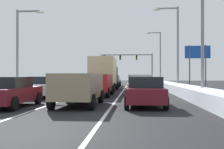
% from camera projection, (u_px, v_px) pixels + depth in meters
% --- Properties ---
extents(ground_plane, '(132.81, 132.81, 0.00)m').
position_uv_depth(ground_plane, '(105.00, 92.00, 27.28)').
color(ground_plane, black).
extents(lane_stripe_between_right_lane_and_center_lane, '(0.14, 56.19, 0.01)m').
position_uv_depth(lane_stripe_between_right_lane_and_center_lane, '(124.00, 89.00, 32.24)').
color(lane_stripe_between_right_lane_and_center_lane, silver).
rests_on(lane_stripe_between_right_lane_and_center_lane, ground).
extents(lane_stripe_between_center_lane_and_left_lane, '(0.14, 56.19, 0.01)m').
position_uv_depth(lane_stripe_between_center_lane_and_left_lane, '(95.00, 89.00, 32.51)').
color(lane_stripe_between_center_lane_and_left_lane, silver).
rests_on(lane_stripe_between_center_lane_and_left_lane, ground).
extents(snow_bank_right_shoulder, '(1.82, 56.19, 0.76)m').
position_uv_depth(snow_bank_right_shoulder, '(170.00, 86.00, 31.83)').
color(snow_bank_right_shoulder, silver).
rests_on(snow_bank_right_shoulder, ground).
extents(snow_bank_left_shoulder, '(1.71, 56.19, 0.49)m').
position_uv_depth(snow_bank_left_shoulder, '(51.00, 87.00, 32.93)').
color(snow_bank_left_shoulder, silver).
rests_on(snow_bank_left_shoulder, ground).
extents(sedan_maroon_right_lane_nearest, '(2.00, 4.50, 1.51)m').
position_uv_depth(sedan_maroon_right_lane_nearest, '(145.00, 91.00, 14.15)').
color(sedan_maroon_right_lane_nearest, maroon).
rests_on(sedan_maroon_right_lane_nearest, ground).
extents(sedan_white_right_lane_second, '(2.00, 4.50, 1.51)m').
position_uv_depth(sedan_white_right_lane_second, '(139.00, 86.00, 21.13)').
color(sedan_white_right_lane_second, silver).
rests_on(sedan_white_right_lane_second, ground).
extents(suv_silver_right_lane_third, '(2.16, 4.90, 1.67)m').
position_uv_depth(suv_silver_right_lane_third, '(140.00, 81.00, 27.96)').
color(suv_silver_right_lane_third, '#B7BABF').
rests_on(suv_silver_right_lane_third, ground).
extents(suv_charcoal_right_lane_fourth, '(2.16, 4.90, 1.67)m').
position_uv_depth(suv_charcoal_right_lane_fourth, '(137.00, 80.00, 34.45)').
color(suv_charcoal_right_lane_fourth, '#38383D').
rests_on(suv_charcoal_right_lane_fourth, ground).
extents(suv_green_right_lane_fifth, '(2.16, 4.90, 1.67)m').
position_uv_depth(suv_green_right_lane_fifth, '(138.00, 79.00, 41.45)').
color(suv_green_right_lane_fifth, '#1E5633').
rests_on(suv_green_right_lane_fifth, ground).
extents(suv_tan_center_lane_nearest, '(2.16, 4.90, 1.67)m').
position_uv_depth(suv_tan_center_lane_nearest, '(79.00, 86.00, 14.38)').
color(suv_tan_center_lane_nearest, '#937F60').
rests_on(suv_tan_center_lane_nearest, ground).
extents(suv_red_center_lane_second, '(2.16, 4.90, 1.67)m').
position_uv_depth(suv_red_center_lane_second, '(98.00, 83.00, 21.16)').
color(suv_red_center_lane_second, maroon).
rests_on(suv_red_center_lane_second, ground).
extents(box_truck_center_lane_third, '(2.53, 7.20, 3.36)m').
position_uv_depth(box_truck_center_lane_third, '(104.00, 73.00, 28.50)').
color(box_truck_center_lane_third, black).
rests_on(box_truck_center_lane_third, ground).
extents(suv_gray_center_lane_fourth, '(2.16, 4.90, 1.67)m').
position_uv_depth(suv_gray_center_lane_fourth, '(111.00, 80.00, 35.94)').
color(suv_gray_center_lane_fourth, slate).
rests_on(suv_gray_center_lane_fourth, ground).
extents(sedan_navy_center_lane_fifth, '(2.00, 4.50, 1.51)m').
position_uv_depth(sedan_navy_center_lane_fifth, '(114.00, 81.00, 42.54)').
color(sedan_navy_center_lane_fifth, navy).
rests_on(sedan_navy_center_lane_fifth, ground).
extents(sedan_maroon_left_lane_nearest, '(2.00, 4.50, 1.51)m').
position_uv_depth(sedan_maroon_left_lane_nearest, '(10.00, 92.00, 13.73)').
color(sedan_maroon_left_lane_nearest, maroon).
rests_on(sedan_maroon_left_lane_nearest, ground).
extents(sedan_white_left_lane_second, '(2.00, 4.50, 1.51)m').
position_uv_depth(sedan_white_left_lane_second, '(45.00, 87.00, 19.92)').
color(sedan_white_left_lane_second, silver).
rests_on(sedan_white_left_lane_second, ground).
extents(suv_silver_left_lane_third, '(2.16, 4.90, 1.67)m').
position_uv_depth(suv_silver_left_lane_third, '(71.00, 81.00, 26.86)').
color(suv_silver_left_lane_third, '#B7BABF').
rests_on(suv_silver_left_lane_third, ground).
extents(sedan_charcoal_left_lane_fourth, '(2.00, 4.50, 1.51)m').
position_uv_depth(sedan_charcoal_left_lane_fourth, '(82.00, 82.00, 33.64)').
color(sedan_charcoal_left_lane_fourth, '#38383D').
rests_on(sedan_charcoal_left_lane_fourth, ground).
extents(suv_green_left_lane_fifth, '(2.16, 4.90, 1.67)m').
position_uv_depth(suv_green_left_lane_fifth, '(91.00, 80.00, 39.80)').
color(suv_green_left_lane_fifth, '#1E5633').
rests_on(suv_green_left_lane_fifth, ground).
extents(traffic_light_gantry, '(10.94, 0.47, 6.20)m').
position_uv_depth(traffic_light_gantry, '(134.00, 61.00, 57.63)').
color(traffic_light_gantry, slate).
rests_on(traffic_light_gantry, ground).
extents(street_lamp_right_near, '(2.66, 0.36, 9.01)m').
position_uv_depth(street_lamp_right_near, '(198.00, 21.00, 19.10)').
color(street_lamp_right_near, gray).
rests_on(street_lamp_right_near, ground).
extents(street_lamp_right_mid, '(2.66, 0.36, 8.88)m').
position_uv_depth(street_lamp_right_mid, '(175.00, 41.00, 29.30)').
color(street_lamp_right_mid, gray).
rests_on(street_lamp_right_mid, ground).
extents(street_lamp_right_far, '(2.66, 0.36, 9.45)m').
position_uv_depth(street_lamp_right_far, '(159.00, 54.00, 49.66)').
color(street_lamp_right_far, gray).
rests_on(street_lamp_right_far, ground).
extents(street_lamp_left_mid, '(2.66, 0.36, 7.75)m').
position_uv_depth(street_lamp_left_mid, '(21.00, 43.00, 25.93)').
color(street_lamp_left_mid, gray).
rests_on(street_lamp_left_mid, ground).
extents(roadside_sign_right, '(3.20, 0.16, 5.50)m').
position_uv_depth(roadside_sign_right, '(198.00, 57.00, 35.27)').
color(roadside_sign_right, '#59595B').
rests_on(roadside_sign_right, ground).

